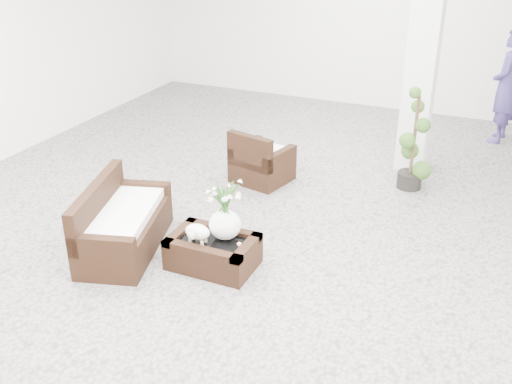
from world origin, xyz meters
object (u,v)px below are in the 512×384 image
at_px(armchair, 262,156).
at_px(loveseat, 124,218).
at_px(topiary, 414,140).
at_px(coffee_table, 213,253).

height_order(armchair, loveseat, loveseat).
bearing_deg(topiary, coffee_table, -118.24).
xyz_separation_m(coffee_table, topiary, (1.53, 2.84, 0.54)).
bearing_deg(armchair, coffee_table, 113.43).
bearing_deg(armchair, loveseat, 87.47).
relative_size(coffee_table, armchair, 1.21).
distance_m(coffee_table, loveseat, 1.09).
distance_m(coffee_table, armchair, 2.29).
xyz_separation_m(armchair, loveseat, (-0.66, -2.32, 0.01)).
height_order(coffee_table, loveseat, loveseat).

